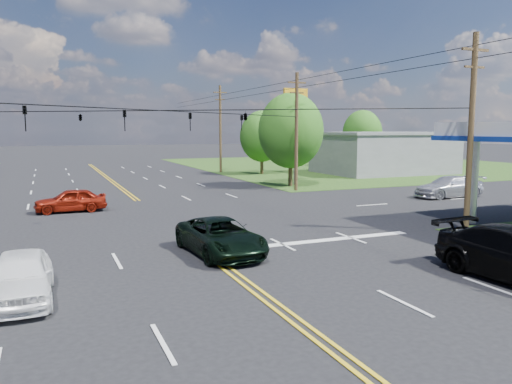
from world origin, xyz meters
name	(u,v)px	position (x,y,z in m)	size (l,w,h in m)	color
ground	(162,220)	(0.00, 12.00, 0.00)	(280.00, 280.00, 0.00)	black
grass_ne	(359,165)	(35.00, 44.00, 0.00)	(46.00, 48.00, 0.03)	#1C3D13
stop_bar	(313,242)	(5.00, 4.00, 0.00)	(10.00, 0.50, 0.02)	silver
retail_ne	(383,154)	(30.00, 32.00, 2.20)	(14.00, 10.00, 4.40)	slate
pole_se	(471,131)	(13.00, 3.00, 4.92)	(1.60, 0.28, 9.50)	#42321B
pole_ne	(296,130)	(13.00, 21.00, 4.92)	(1.60, 0.28, 9.50)	#42321B
pole_right_far	(220,128)	(13.00, 40.00, 5.17)	(1.60, 0.28, 10.00)	#42321B
span_wire_signals	(160,111)	(0.00, 12.00, 6.00)	(26.00, 18.00, 1.13)	black
power_lines	(167,56)	(0.00, 10.00, 8.60)	(26.04, 100.00, 0.64)	black
tree_right_a	(291,131)	(14.00, 24.00, 4.87)	(5.70, 5.70, 8.18)	#42321B
tree_right_b	(262,136)	(16.50, 36.00, 4.22)	(4.94, 4.94, 7.09)	#42321B
tree_far_r	(362,133)	(34.00, 42.00, 4.54)	(5.32, 5.32, 7.63)	#42321B
pickup_dkgreen	(221,237)	(0.50, 3.50, 0.72)	(2.38, 5.15, 1.43)	black
pickup_white	(21,277)	(-6.64, 0.55, 0.73)	(1.72, 4.27, 1.46)	white
sedan_red	(71,200)	(-4.53, 16.89, 0.71)	(1.68, 4.17, 1.42)	maroon
sedan_far	(449,187)	(21.52, 13.00, 0.78)	(2.20, 5.41, 1.57)	silver
polesign_ne	(295,109)	(15.16, 25.40, 6.83)	(2.39, 0.36, 8.65)	#A5A5AA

